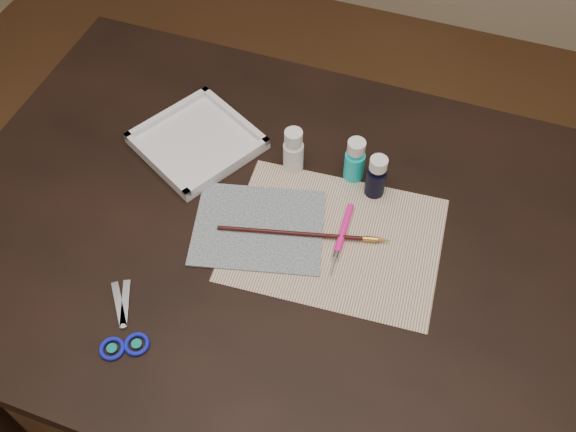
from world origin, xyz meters
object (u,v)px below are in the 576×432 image
(paint_bottle_white, at_px, (293,150))
(paint_bottle_cyan, at_px, (355,160))
(scissors, at_px, (119,319))
(paper, at_px, (335,239))
(palette_tray, at_px, (197,141))
(canvas, at_px, (259,227))
(paint_bottle_navy, at_px, (376,176))

(paint_bottle_white, bearing_deg, paint_bottle_cyan, 7.99)
(paint_bottle_white, xyz_separation_m, scissors, (-0.16, -0.42, -0.04))
(paper, xyz_separation_m, palette_tray, (-0.33, 0.13, 0.01))
(canvas, height_order, paint_bottle_white, paint_bottle_white)
(paint_bottle_navy, bearing_deg, paper, -106.36)
(paint_bottle_cyan, distance_m, palette_tray, 0.32)
(paint_bottle_white, bearing_deg, palette_tray, -176.88)
(paint_bottle_white, relative_size, scissors, 0.60)
(scissors, height_order, palette_tray, palette_tray)
(canvas, bearing_deg, paint_bottle_navy, 41.05)
(canvas, bearing_deg, palette_tray, 141.64)
(palette_tray, bearing_deg, paint_bottle_white, 3.12)
(paint_bottle_navy, distance_m, palette_tray, 0.37)
(paint_bottle_white, xyz_separation_m, palette_tray, (-0.20, -0.01, -0.04))
(canvas, relative_size, paint_bottle_navy, 2.54)
(canvas, xyz_separation_m, paint_bottle_cyan, (0.13, 0.18, 0.04))
(paint_bottle_cyan, xyz_separation_m, paint_bottle_navy, (0.05, -0.03, -0.00))
(paint_bottle_white, bearing_deg, paint_bottle_navy, -2.92)
(paper, bearing_deg, scissors, -136.11)
(paper, height_order, paint_bottle_navy, paint_bottle_navy)
(paper, height_order, paint_bottle_white, paint_bottle_white)
(paint_bottle_navy, bearing_deg, paint_bottle_white, 177.08)
(paper, xyz_separation_m, paint_bottle_white, (-0.13, 0.14, 0.05))
(paint_bottle_navy, height_order, palette_tray, paint_bottle_navy)
(paint_bottle_navy, bearing_deg, canvas, -138.95)
(canvas, distance_m, palette_tray, 0.25)
(paint_bottle_white, bearing_deg, canvas, -93.57)
(paper, xyz_separation_m, canvas, (-0.14, -0.02, 0.00))
(scissors, xyz_separation_m, palette_tray, (-0.04, 0.41, 0.01))
(scissors, bearing_deg, paint_bottle_white, -59.17)
(paper, height_order, palette_tray, palette_tray)
(canvas, bearing_deg, scissors, -120.53)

